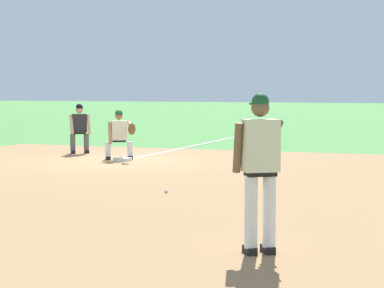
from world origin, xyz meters
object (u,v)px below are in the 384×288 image
Objects in this scene: pitcher at (261,163)px; umpire at (80,126)px; first_baseman at (120,132)px; baseball at (166,191)px; first_base_bag at (123,159)px.

umpire is (11.08, 8.43, -0.27)m from pitcher.
first_baseman is 2.35m from umpire.
baseball is at bearing -141.02° from umpire.
pitcher is at bearing -146.38° from first_baseman.
first_baseman is at bearing 33.62° from pitcher.
first_base_bag is 0.26× the size of umpire.
umpire is at bearing 37.28° from pitcher.
first_base_bag is at bearing -145.32° from first_baseman.
first_base_bag is 5.14× the size of baseball.
baseball is 5.25m from pitcher.
baseball is 0.04× the size of pitcher.
umpire is at bearing 38.98° from baseball.
first_baseman is at bearing 34.68° from first_base_bag.
first_baseman is (9.76, 6.49, -0.33)m from pitcher.
first_base_bag is 0.28× the size of first_baseman.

